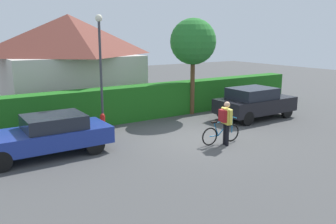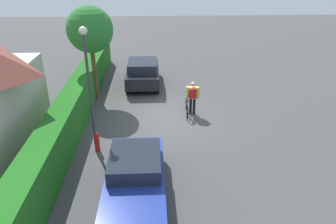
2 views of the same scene
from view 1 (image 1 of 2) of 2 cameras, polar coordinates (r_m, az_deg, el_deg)
name	(u,v)px [view 1 (image 1 of 2)]	position (r m, az deg, el deg)	size (l,w,h in m)	color
ground_plane	(201,140)	(13.75, 5.35, -4.46)	(60.00, 60.00, 0.00)	#464646
hedge_row	(146,102)	(17.04, -3.62, 1.68)	(18.57, 0.90, 1.62)	#1D6319
house_distant	(70,62)	(19.62, -15.49, 7.84)	(6.93, 5.28, 5.00)	beige
parked_car_near	(46,135)	(12.45, -19.04, -3.49)	(4.31, 1.77, 1.35)	navy
parked_car_far	(254,102)	(17.46, 13.78, 1.54)	(3.92, 1.84, 1.50)	black
bicycle	(221,133)	(13.28, 8.54, -3.45)	(1.70, 0.50, 0.97)	black
person_rider	(226,119)	(12.93, 9.30, -1.14)	(0.41, 0.65, 1.62)	black
street_lamp	(100,59)	(14.44, -10.85, 8.37)	(0.28, 0.28, 4.74)	#38383D
tree_kerbside	(193,42)	(17.68, 4.07, 11.20)	(2.26, 2.26, 4.77)	brown
fire_hydrant	(103,123)	(14.79, -10.48, -1.74)	(0.20, 0.20, 0.81)	red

